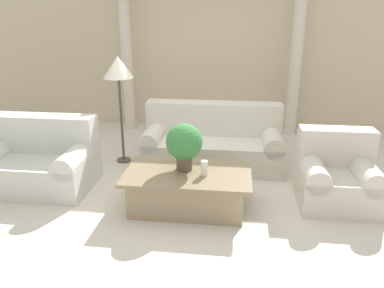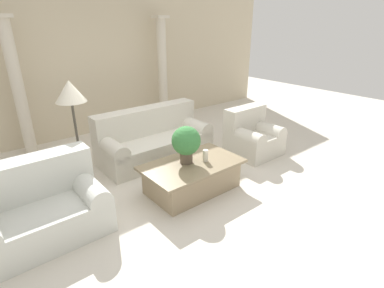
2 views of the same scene
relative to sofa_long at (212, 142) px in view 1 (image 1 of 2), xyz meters
The scene contains 11 objects.
ground_plane 1.01m from the sofa_long, 105.23° to the right, with size 16.00×16.00×0.00m, color silver.
wall_back 2.36m from the sofa_long, 97.18° to the left, with size 10.00×0.06×3.20m.
sofa_long is the anchor object (origin of this frame).
loveseat 2.35m from the sofa_long, 155.26° to the right, with size 1.37×0.87×0.88m.
coffee_table 1.33m from the sofa_long, 97.89° to the right, with size 1.41×0.84×0.43m.
potted_plant 1.33m from the sofa_long, 100.54° to the right, with size 0.41×0.41×0.54m.
pillar_candle 1.39m from the sofa_long, 89.70° to the right, with size 0.08×0.08×0.17m.
floor_lamp 1.66m from the sofa_long, behind, with size 0.42×0.42×1.55m.
column_left 2.48m from the sofa_long, 136.27° to the left, with size 0.29×0.29×2.40m.
column_right 2.25m from the sofa_long, 50.72° to the left, with size 0.29×0.29×2.40m.
armchair 1.80m from the sofa_long, 33.28° to the right, with size 0.85×0.79×0.84m.
Camera 1 is at (0.57, -4.19, 2.11)m, focal length 35.00 mm.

